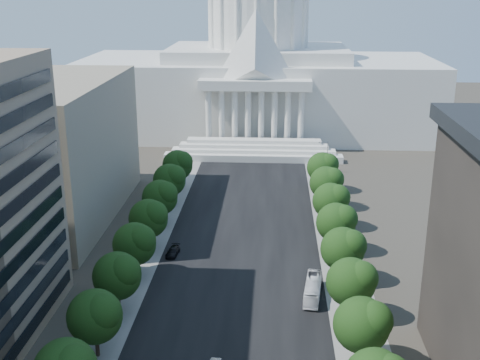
# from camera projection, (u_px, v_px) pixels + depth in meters

# --- Properties ---
(road_asphalt) EXTENTS (30.00, 260.00, 0.01)m
(road_asphalt) POSITION_uv_depth(u_px,v_px,m) (243.00, 238.00, 122.56)
(road_asphalt) COLOR black
(road_asphalt) RESTS_ON ground
(sidewalk_left) EXTENTS (8.00, 260.00, 0.02)m
(sidewalk_left) POSITION_uv_depth(u_px,v_px,m) (151.00, 235.00, 123.60)
(sidewalk_left) COLOR gray
(sidewalk_left) RESTS_ON ground
(sidewalk_right) EXTENTS (8.00, 260.00, 0.02)m
(sidewalk_right) POSITION_uv_depth(u_px,v_px,m) (337.00, 240.00, 121.52)
(sidewalk_right) COLOR gray
(sidewalk_right) RESTS_ON ground
(capitol) EXTENTS (120.00, 56.00, 73.00)m
(capitol) POSITION_uv_depth(u_px,v_px,m) (258.00, 73.00, 206.40)
(capitol) COLOR white
(capitol) RESTS_ON ground
(office_block_left_far) EXTENTS (38.00, 52.00, 30.00)m
(office_block_left_far) POSITION_uv_depth(u_px,v_px,m) (24.00, 150.00, 130.02)
(office_block_left_far) COLOR gray
(office_block_left_far) RESTS_ON ground
(tree_l_d) EXTENTS (7.79, 7.60, 9.97)m
(tree_l_d) POSITION_uv_depth(u_px,v_px,m) (97.00, 315.00, 81.48)
(tree_l_d) COLOR #33261C
(tree_l_d) RESTS_ON ground
(tree_l_e) EXTENTS (7.79, 7.60, 9.97)m
(tree_l_e) POSITION_uv_depth(u_px,v_px,m) (119.00, 275.00, 92.87)
(tree_l_e) COLOR #33261C
(tree_l_e) RESTS_ON ground
(tree_l_f) EXTENTS (7.79, 7.60, 9.97)m
(tree_l_f) POSITION_uv_depth(u_px,v_px,m) (136.00, 243.00, 104.26)
(tree_l_f) COLOR #33261C
(tree_l_f) RESTS_ON ground
(tree_l_g) EXTENTS (7.79, 7.60, 9.97)m
(tree_l_g) POSITION_uv_depth(u_px,v_px,m) (150.00, 218.00, 115.65)
(tree_l_g) COLOR #33261C
(tree_l_g) RESTS_ON ground
(tree_l_h) EXTENTS (7.79, 7.60, 9.97)m
(tree_l_h) POSITION_uv_depth(u_px,v_px,m) (161.00, 197.00, 127.03)
(tree_l_h) COLOR #33261C
(tree_l_h) RESTS_ON ground
(tree_l_i) EXTENTS (7.79, 7.60, 9.97)m
(tree_l_i) POSITION_uv_depth(u_px,v_px,m) (171.00, 179.00, 138.42)
(tree_l_i) COLOR #33261C
(tree_l_i) RESTS_ON ground
(tree_l_j) EXTENTS (7.79, 7.60, 9.97)m
(tree_l_j) POSITION_uv_depth(u_px,v_px,m) (179.00, 164.00, 149.81)
(tree_l_j) COLOR #33261C
(tree_l_j) RESTS_ON ground
(tree_r_d) EXTENTS (7.79, 7.60, 9.97)m
(tree_r_d) POSITION_uv_depth(u_px,v_px,m) (364.00, 324.00, 79.51)
(tree_r_d) COLOR #33261C
(tree_r_d) RESTS_ON ground
(tree_r_e) EXTENTS (7.79, 7.60, 9.97)m
(tree_r_e) POSITION_uv_depth(u_px,v_px,m) (353.00, 281.00, 90.89)
(tree_r_e) COLOR #33261C
(tree_r_e) RESTS_ON ground
(tree_r_f) EXTENTS (7.79, 7.60, 9.97)m
(tree_r_f) POSITION_uv_depth(u_px,v_px,m) (345.00, 248.00, 102.28)
(tree_r_f) COLOR #33261C
(tree_r_f) RESTS_ON ground
(tree_r_g) EXTENTS (7.79, 7.60, 9.97)m
(tree_r_g) POSITION_uv_depth(u_px,v_px,m) (338.00, 222.00, 113.67)
(tree_r_g) COLOR #33261C
(tree_r_g) RESTS_ON ground
(tree_r_h) EXTENTS (7.79, 7.60, 9.97)m
(tree_r_h) POSITION_uv_depth(u_px,v_px,m) (332.00, 200.00, 125.06)
(tree_r_h) COLOR #33261C
(tree_r_h) RESTS_ON ground
(tree_r_i) EXTENTS (7.79, 7.60, 9.97)m
(tree_r_i) POSITION_uv_depth(u_px,v_px,m) (328.00, 182.00, 136.45)
(tree_r_i) COLOR #33261C
(tree_r_i) RESTS_ON ground
(tree_r_j) EXTENTS (7.79, 7.60, 9.97)m
(tree_r_j) POSITION_uv_depth(u_px,v_px,m) (324.00, 167.00, 147.83)
(tree_r_j) COLOR #33261C
(tree_r_j) RESTS_ON ground
(streetlight_c) EXTENTS (2.61, 0.44, 9.00)m
(streetlight_c) POSITION_uv_depth(u_px,v_px,m) (363.00, 285.00, 91.19)
(streetlight_c) COLOR gray
(streetlight_c) RESTS_ON ground
(streetlight_d) EXTENTS (2.61, 0.44, 9.00)m
(streetlight_d) POSITION_uv_depth(u_px,v_px,m) (345.00, 222.00, 114.91)
(streetlight_d) COLOR gray
(streetlight_d) RESTS_ON ground
(streetlight_e) EXTENTS (2.61, 0.44, 9.00)m
(streetlight_e) POSITION_uv_depth(u_px,v_px,m) (334.00, 182.00, 138.64)
(streetlight_e) COLOR gray
(streetlight_e) RESTS_ON ground
(streetlight_f) EXTENTS (2.61, 0.44, 9.00)m
(streetlight_f) POSITION_uv_depth(u_px,v_px,m) (325.00, 153.00, 162.36)
(streetlight_f) COLOR gray
(streetlight_f) RESTS_ON ground
(car_dark_b) EXTENTS (2.46, 5.07, 1.42)m
(car_dark_b) POSITION_uv_depth(u_px,v_px,m) (173.00, 252.00, 114.42)
(car_dark_b) COLOR black
(car_dark_b) RESTS_ON ground
(city_bus) EXTENTS (3.65, 10.43, 2.84)m
(city_bus) POSITION_uv_depth(u_px,v_px,m) (313.00, 289.00, 98.98)
(city_bus) COLOR white
(city_bus) RESTS_ON ground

